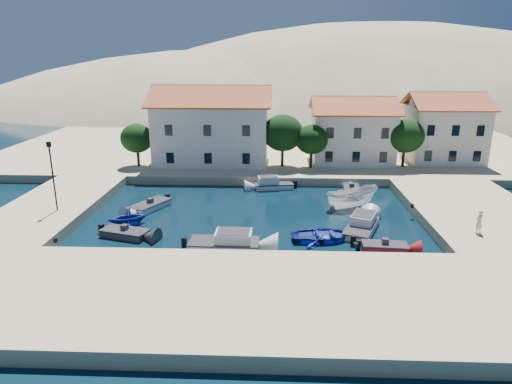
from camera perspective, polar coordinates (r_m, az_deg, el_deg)
ground at (r=33.45m, az=-1.33°, el=-8.80°), size 400.00×400.00×0.00m
quay_south at (r=27.93m, az=-2.14°, el=-13.21°), size 52.00×12.00×1.00m
quay_east at (r=46.30m, az=25.79°, el=-2.44°), size 11.00×20.00×1.00m
quay_west at (r=47.37m, az=-24.11°, el=-1.82°), size 8.00×20.00×1.00m
quay_north at (r=69.50m, az=2.31°, el=5.28°), size 80.00×36.00×1.00m
hills at (r=159.39m, az=9.02°, el=2.95°), size 254.00×176.00×99.00m
building_left at (r=59.25m, az=-5.50°, el=8.52°), size 14.70×9.45×9.70m
building_mid at (r=60.63m, az=11.93°, el=7.75°), size 10.50×8.40×8.30m
building_right at (r=64.61m, az=22.44°, el=7.61°), size 9.45×8.40×8.80m
trees at (r=56.42m, az=4.90°, el=6.99°), size 37.30×5.30×6.45m
lamppost at (r=43.88m, az=-24.14°, el=2.57°), size 0.35×0.25×6.22m
bollards at (r=36.48m, az=3.45°, el=-4.60°), size 29.36×9.56×0.30m
motorboat_grey_sw at (r=39.30m, az=-16.05°, el=-4.99°), size 4.25×2.78×1.25m
cabin_cruiser_south at (r=35.65m, az=-4.00°, el=-6.32°), size 5.45×2.43×1.60m
rowboat_south at (r=37.68m, az=8.41°, el=-5.93°), size 5.65×4.40×1.07m
motorboat_red_se at (r=36.48m, az=15.79°, el=-6.70°), size 3.52×1.78×1.25m
cabin_cruiser_east at (r=39.73m, az=13.04°, el=-4.23°), size 3.97×5.71×1.60m
boat_east at (r=45.88m, az=11.84°, el=-1.90°), size 6.05×4.30×2.19m
motorboat_white_ne at (r=50.68m, az=11.85°, el=0.26°), size 1.94×3.68×1.25m
rowboat_west at (r=41.98m, az=-15.65°, el=-3.96°), size 4.30×4.11×1.76m
motorboat_white_west at (r=45.65m, az=-13.05°, el=-1.68°), size 3.67×4.71×1.25m
cabin_cruiser_north at (r=51.04m, az=2.21°, el=0.95°), size 4.55×2.60×1.60m
pedestrian at (r=39.69m, az=26.11°, el=-3.35°), size 0.81×0.70×1.88m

